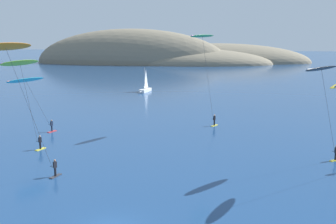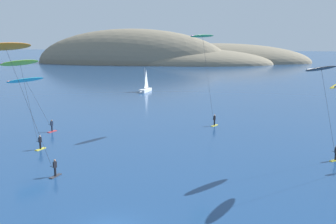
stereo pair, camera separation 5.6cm
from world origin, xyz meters
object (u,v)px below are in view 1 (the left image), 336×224
at_px(kitesurfer_lime, 22,70).
at_px(kitesurfer_orange, 11,61).
at_px(kitesurfer_black, 323,76).
at_px(sailboat_near, 145,89).
at_px(kitesurfer_green, 204,45).
at_px(kitesurfer_cyan, 28,84).

bearing_deg(kitesurfer_lime, kitesurfer_orange, -66.01).
bearing_deg(kitesurfer_black, sailboat_near, 118.72).
relative_size(kitesurfer_black, kitesurfer_orange, 0.82).
bearing_deg(kitesurfer_orange, sailboat_near, 91.46).
distance_m(kitesurfer_black, kitesurfer_green, 20.55).
bearing_deg(kitesurfer_green, kitesurfer_black, -51.43).
distance_m(kitesurfer_green, kitesurfer_lime, 24.37).
bearing_deg(kitesurfer_black, kitesurfer_orange, -160.91).
height_order(sailboat_near, kitesurfer_cyan, kitesurfer_cyan).
height_order(sailboat_near, kitesurfer_black, kitesurfer_black).
distance_m(kitesurfer_orange, kitesurfer_lime, 11.41).
xyz_separation_m(sailboat_near, kitesurfer_cyan, (-6.17, -44.20, 6.44)).
relative_size(sailboat_near, kitesurfer_orange, 0.46).
xyz_separation_m(sailboat_near, kitesurfer_orange, (1.58, -61.83, 10.60)).
bearing_deg(kitesurfer_cyan, kitesurfer_orange, -66.28).
bearing_deg(kitesurfer_cyan, sailboat_near, 82.06).
height_order(sailboat_near, kitesurfer_lime, kitesurfer_lime).
bearing_deg(kitesurfer_lime, sailboat_near, 86.66).
relative_size(kitesurfer_orange, kitesurfer_lime, 1.20).
height_order(kitesurfer_black, kitesurfer_lime, kitesurfer_lime).
distance_m(kitesurfer_black, kitesurfer_lime, 31.75).
height_order(kitesurfer_black, kitesurfer_orange, kitesurfer_orange).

